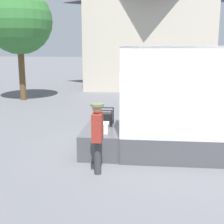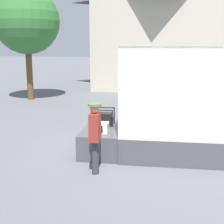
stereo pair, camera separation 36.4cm
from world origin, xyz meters
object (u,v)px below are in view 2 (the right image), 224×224
object	(u,v)px
microwave	(100,127)
portable_generator	(105,119)
street_tree	(27,21)
worker_person	(95,131)

from	to	relation	value
microwave	portable_generator	bearing A→B (deg)	89.29
portable_generator	street_tree	xyz separation A→B (m)	(-5.96, 8.32, 3.62)
microwave	portable_generator	distance (m)	0.85
portable_generator	worker_person	xyz separation A→B (m)	(0.09, -2.12, 0.19)
microwave	street_tree	bearing A→B (deg)	122.98
portable_generator	street_tree	size ratio (longest dim) A/B	0.09
street_tree	portable_generator	bearing A→B (deg)	-54.40
microwave	portable_generator	size ratio (longest dim) A/B	0.82
microwave	street_tree	size ratio (longest dim) A/B	0.07
microwave	worker_person	distance (m)	1.31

